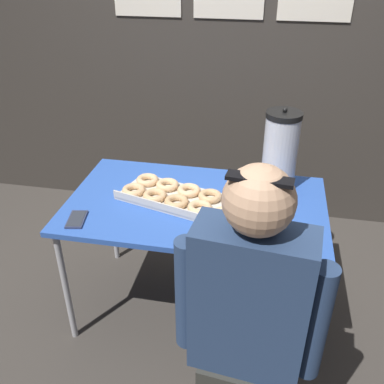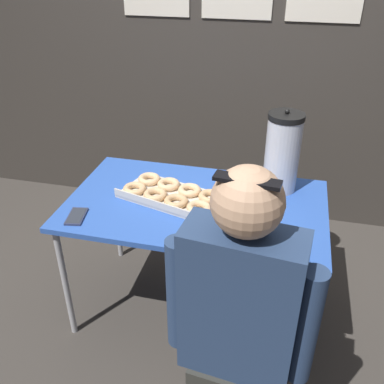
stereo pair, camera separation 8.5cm
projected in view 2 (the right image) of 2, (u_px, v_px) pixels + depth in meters
ground_plane at (195, 305)px, 2.54m from camera, size 12.00×12.00×0.00m
back_wall at (236, 44)px, 2.87m from camera, size 6.00×0.11×2.53m
folding_table at (196, 210)px, 2.19m from camera, size 1.31×0.78×0.72m
donut_box at (179, 197)px, 2.17m from camera, size 0.71×0.44×0.05m
coffee_urn at (282, 152)px, 2.19m from camera, size 0.18×0.21×0.44m
cell_phone at (76, 216)px, 2.05m from camera, size 0.10×0.16×0.01m
person_seated at (237, 332)px, 1.56m from camera, size 0.55×0.26×1.31m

